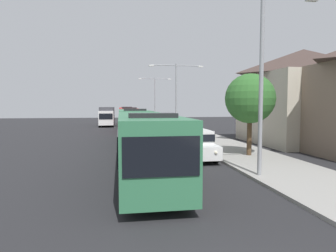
# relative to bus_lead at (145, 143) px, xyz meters

# --- Properties ---
(bus_lead) EXTENTS (2.58, 11.67, 3.21)m
(bus_lead) POSITION_rel_bus_lead_xyz_m (0.00, 0.00, 0.00)
(bus_lead) COLOR #33724C
(bus_lead) RESTS_ON ground_plane
(bus_second_in_line) EXTENTS (2.58, 11.97, 3.21)m
(bus_second_in_line) POSITION_rel_bus_lead_xyz_m (0.00, 12.90, 0.00)
(bus_second_in_line) COLOR #33724C
(bus_second_in_line) RESTS_ON ground_plane
(bus_middle) EXTENTS (2.58, 11.60, 3.21)m
(bus_middle) POSITION_rel_bus_lead_xyz_m (-0.00, 26.09, -0.00)
(bus_middle) COLOR maroon
(bus_middle) RESTS_ON ground_plane
(bus_fourth_in_line) EXTENTS (2.58, 11.49, 3.21)m
(bus_fourth_in_line) POSITION_rel_bus_lead_xyz_m (-0.00, 39.79, -0.00)
(bus_fourth_in_line) COLOR maroon
(bus_fourth_in_line) RESTS_ON ground_plane
(white_suv) EXTENTS (1.86, 5.11, 1.90)m
(white_suv) POSITION_rel_bus_lead_xyz_m (3.70, 4.40, -0.66)
(white_suv) COLOR white
(white_suv) RESTS_ON ground_plane
(box_truck_oncoming) EXTENTS (2.35, 7.23, 3.15)m
(box_truck_oncoming) POSITION_rel_bus_lead_xyz_m (-3.30, 36.09, 0.01)
(box_truck_oncoming) COLOR white
(box_truck_oncoming) RESTS_ON ground_plane
(streetlamp_near) EXTENTS (5.52, 0.28, 8.66)m
(streetlamp_near) POSITION_rel_bus_lead_xyz_m (5.40, -1.12, 3.70)
(streetlamp_near) COLOR gray
(streetlamp_near) RESTS_ON sidewalk
(streetlamp_mid) EXTENTS (6.40, 0.28, 8.18)m
(streetlamp_mid) POSITION_rel_bus_lead_xyz_m (5.40, 20.21, 3.51)
(streetlamp_mid) COLOR gray
(streetlamp_mid) RESTS_ON sidewalk
(streetlamp_far) EXTENTS (6.17, 0.28, 8.50)m
(streetlamp_far) POSITION_rel_bus_lead_xyz_m (5.40, 41.55, 3.67)
(streetlamp_far) COLOR gray
(streetlamp_far) RESTS_ON sidewalk
(roadside_tree) EXTENTS (3.30, 3.30, 5.44)m
(roadside_tree) POSITION_rel_bus_lead_xyz_m (7.36, 4.35, 2.23)
(roadside_tree) COLOR #4C3823
(roadside_tree) RESTS_ON sidewalk
(house_distant_gabled) EXTENTS (9.13, 10.12, 8.53)m
(house_distant_gabled) POSITION_rel_bus_lead_xyz_m (15.23, 10.56, 2.66)
(house_distant_gabled) COLOR #BCB29E
(house_distant_gabled) RESTS_ON ground_plane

